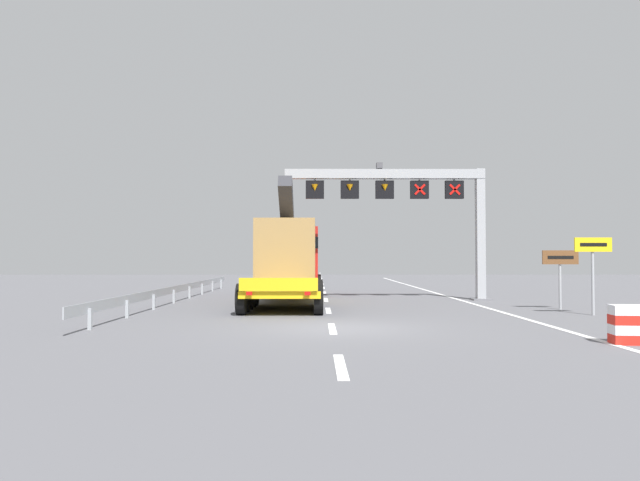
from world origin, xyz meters
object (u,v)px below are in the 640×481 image
(tourist_info_sign_brown, at_px, (560,265))
(crash_barrier_striped, at_px, (634,325))
(exit_sign_yellow, at_px, (593,257))
(overhead_lane_gantry, at_px, (410,195))
(heavy_haul_truck_yellow, at_px, (290,258))

(tourist_info_sign_brown, bearing_deg, crash_barrier_striped, -102.92)
(exit_sign_yellow, xyz_separation_m, tourist_info_sign_brown, (-0.19, 2.34, -0.28))
(overhead_lane_gantry, height_order, tourist_info_sign_brown, overhead_lane_gantry)
(exit_sign_yellow, relative_size, crash_barrier_striped, 2.58)
(exit_sign_yellow, bearing_deg, tourist_info_sign_brown, 94.55)
(heavy_haul_truck_yellow, bearing_deg, crash_barrier_striped, -59.53)
(exit_sign_yellow, distance_m, tourist_info_sign_brown, 2.37)
(heavy_haul_truck_yellow, height_order, tourist_info_sign_brown, heavy_haul_truck_yellow)
(heavy_haul_truck_yellow, bearing_deg, tourist_info_sign_brown, -25.98)
(overhead_lane_gantry, distance_m, crash_barrier_striped, 15.60)
(heavy_haul_truck_yellow, bearing_deg, exit_sign_yellow, -34.78)
(tourist_info_sign_brown, relative_size, crash_barrier_striped, 2.19)
(exit_sign_yellow, xyz_separation_m, crash_barrier_striped, (-2.33, -6.98, -1.56))
(tourist_info_sign_brown, xyz_separation_m, crash_barrier_striped, (-2.14, -9.32, -1.28))
(crash_barrier_striped, bearing_deg, heavy_haul_truck_yellow, 120.47)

